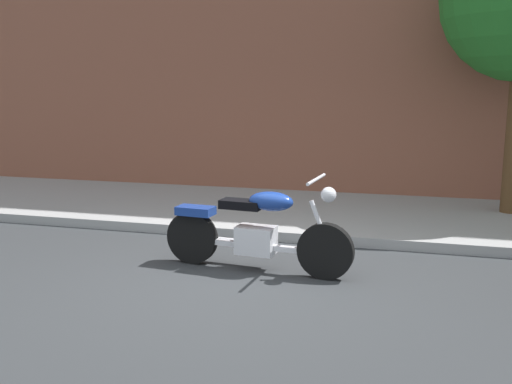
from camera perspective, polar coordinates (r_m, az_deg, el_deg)
ground_plane at (r=6.34m, az=-1.90°, el=-8.88°), size 60.00×60.00×0.00m
sidewalk at (r=9.37m, az=3.93°, el=-2.03°), size 19.03×3.21×0.14m
motorcycle at (r=6.55m, az=-0.01°, el=-3.96°), size 2.27×0.70×1.13m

